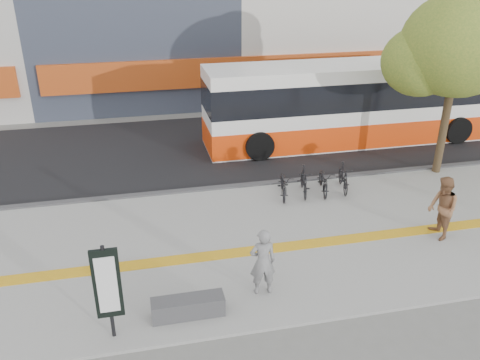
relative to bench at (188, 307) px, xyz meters
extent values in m
plane|color=slate|center=(2.60, 1.20, -0.30)|extent=(120.00, 120.00, 0.00)
cube|color=slate|center=(2.60, 2.70, -0.27)|extent=(40.00, 7.00, 0.08)
cube|color=gold|center=(2.60, 2.20, -0.22)|extent=(40.00, 0.45, 0.01)
cube|color=black|center=(2.60, 10.20, -0.28)|extent=(40.00, 8.00, 0.06)
cube|color=#37373A|center=(2.60, 6.20, -0.23)|extent=(40.00, 0.25, 0.14)
cube|color=#BB4717|center=(4.60, 15.25, 1.70)|extent=(19.00, 0.50, 1.40)
cube|color=#37373A|center=(0.00, 0.00, 0.00)|extent=(1.60, 0.45, 0.45)
cylinder|color=black|center=(-1.60, -0.30, 0.88)|extent=(0.08, 0.08, 2.20)
cube|color=black|center=(-1.60, -0.30, 1.09)|extent=(0.55, 0.08, 1.60)
cube|color=white|center=(-1.60, -0.35, 1.09)|extent=(0.40, 0.02, 1.30)
cylinder|color=#332617|center=(9.80, 5.90, 1.38)|extent=(0.28, 0.28, 3.20)
ellipsoid|color=#4D7025|center=(9.80, 5.90, 4.29)|extent=(3.80, 3.80, 3.42)
ellipsoid|color=#4D7025|center=(8.80, 6.40, 3.69)|extent=(2.60, 2.60, 2.34)
ellipsoid|color=#4D7025|center=(10.10, 6.70, 5.10)|extent=(2.20, 2.20, 1.98)
cube|color=white|center=(8.05, 9.70, 1.38)|extent=(12.17, 2.54, 3.25)
cube|color=#EB3E0B|center=(8.05, 9.70, 0.31)|extent=(12.19, 2.56, 1.01)
cube|color=black|center=(8.05, 9.70, 1.94)|extent=(12.19, 2.56, 1.12)
cylinder|color=black|center=(3.79, 8.43, 0.31)|extent=(1.12, 0.35, 1.12)
cylinder|color=black|center=(3.79, 10.97, 0.31)|extent=(1.12, 0.35, 1.12)
cylinder|color=black|center=(12.31, 8.43, 0.31)|extent=(1.12, 0.35, 1.12)
cylinder|color=black|center=(12.31, 10.97, 0.31)|extent=(1.12, 0.35, 1.12)
imported|color=black|center=(3.77, 5.20, 0.18)|extent=(0.88, 1.64, 0.82)
imported|color=black|center=(4.46, 5.20, 0.23)|extent=(0.75, 1.57, 0.91)
imported|color=black|center=(5.15, 5.20, 0.18)|extent=(0.88, 1.64, 0.82)
imported|color=black|center=(5.85, 5.20, 0.23)|extent=(0.75, 1.57, 0.91)
imported|color=black|center=(1.80, 0.45, 0.62)|extent=(0.63, 0.42, 1.69)
imported|color=brown|center=(7.25, 1.79, 0.68)|extent=(0.78, 0.95, 1.81)
camera|label=1|loc=(-0.76, -8.74, 7.11)|focal=37.16mm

